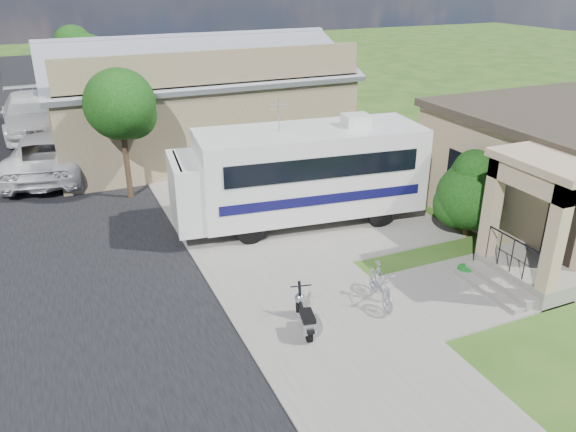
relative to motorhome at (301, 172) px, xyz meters
name	(u,v)px	position (x,y,z in m)	size (l,w,h in m)	color
ground	(347,297)	(-0.87, -4.61, -1.72)	(120.00, 120.00, 0.00)	#1F4512
street_slab	(19,203)	(-8.37, 5.39, -1.71)	(9.00, 80.00, 0.02)	black
sidewalk_slab	(199,177)	(-1.87, 5.39, -1.69)	(4.00, 80.00, 0.06)	slate
driveway_slab	(319,219)	(0.63, -0.11, -1.69)	(7.00, 6.00, 0.05)	slate
walk_slab	(469,290)	(2.13, -5.61, -1.69)	(4.00, 3.00, 0.05)	slate
house	(572,167)	(8.01, -3.18, 0.06)	(9.47, 7.80, 3.54)	tan
warehouse	(194,105)	(-0.87, 9.36, 0.27)	(12.50, 8.40, 5.04)	brown
street_tree_a	(123,107)	(-4.57, 4.44, 1.53)	(2.44, 2.40, 4.58)	black
street_tree_b	(90,62)	(-4.57, 14.44, 1.67)	(2.44, 2.40, 4.73)	black
street_tree_c	(75,47)	(-4.57, 23.44, 1.39)	(2.44, 2.40, 4.42)	black
motorhome	(301,172)	(0.00, 0.00, 0.00)	(8.04, 3.34, 4.00)	beige
shrub	(471,192)	(4.27, -2.92, -0.32)	(2.23, 2.13, 2.74)	black
scooter	(305,317)	(-2.48, -5.55, -1.30)	(0.61, 1.39, 0.92)	black
bicycle	(380,286)	(-0.29, -5.20, -1.23)	(0.46, 1.62, 0.97)	#A1A1A8
pickup_truck	(51,153)	(-7.06, 8.16, -0.85)	(2.88, 6.25, 1.74)	silver
van	(31,114)	(-7.61, 15.20, -0.77)	(2.67, 6.56, 1.90)	silver
garden_hose	(465,271)	(2.60, -4.89, -1.63)	(0.41, 0.41, 0.19)	#13611E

